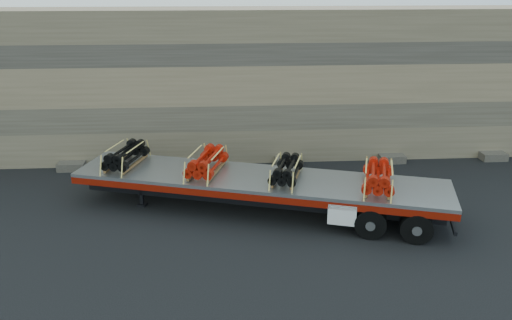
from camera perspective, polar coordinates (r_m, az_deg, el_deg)
The scene contains 7 objects.
ground at distance 19.12m, azimuth -0.50°, elevation -5.68°, with size 120.00×120.00×0.00m, color black.
rock_wall at distance 24.17m, azimuth -1.45°, elevation 8.67°, with size 44.00×3.00×7.00m, color #7A6B54.
trailer at distance 18.75m, azimuth 0.24°, elevation -3.89°, with size 13.87×2.67×1.39m, color #A2A4A9, non-canonical shape.
bundle_front at distance 20.12m, azimuth -14.66°, elevation 0.42°, with size 1.06×2.12×0.75m, color black, non-canonical shape.
bundle_midfront at distance 18.84m, azimuth -5.66°, elevation -0.31°, with size 1.09×2.18×0.77m, color #B81909, non-canonical shape.
bundle_midrear at distance 18.15m, azimuth 3.50°, elevation -1.19°, with size 0.98×1.97×0.70m, color black, non-canonical shape.
bundle_rear at distance 17.94m, azimuth 13.79°, elevation -1.94°, with size 1.07×2.13×0.76m, color #B81909, non-canonical shape.
Camera 1 is at (-1.00, -17.15, 8.39)m, focal length 35.00 mm.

